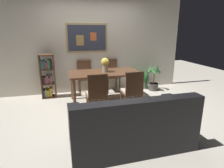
# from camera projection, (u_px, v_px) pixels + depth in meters

# --- Properties ---
(ground_plane) EXTENTS (12.00, 12.00, 0.00)m
(ground_plane) POSITION_uv_depth(u_px,v_px,m) (108.00, 111.00, 4.13)
(ground_plane) COLOR beige
(wall_back_with_painting) EXTENTS (5.20, 0.14, 2.60)m
(wall_back_with_painting) POSITION_uv_depth(u_px,v_px,m) (94.00, 45.00, 5.26)
(wall_back_with_painting) COLOR silver
(wall_back_with_painting) RESTS_ON ground_plane
(dining_table) EXTENTS (1.68, 0.89, 0.74)m
(dining_table) POSITION_uv_depth(u_px,v_px,m) (105.00, 76.00, 4.51)
(dining_table) COLOR brown
(dining_table) RESTS_ON ground_plane
(dining_chair_far_right) EXTENTS (0.40, 0.41, 0.91)m
(dining_chair_far_right) POSITION_uv_depth(u_px,v_px,m) (111.00, 72.00, 5.39)
(dining_chair_far_right) COLOR brown
(dining_chair_far_right) RESTS_ON ground_plane
(dining_chair_near_right) EXTENTS (0.40, 0.41, 0.91)m
(dining_chair_near_right) POSITION_uv_depth(u_px,v_px,m) (133.00, 89.00, 3.89)
(dining_chair_near_right) COLOR brown
(dining_chair_near_right) RESTS_ON ground_plane
(dining_chair_near_left) EXTENTS (0.40, 0.41, 0.91)m
(dining_chair_near_left) POSITION_uv_depth(u_px,v_px,m) (97.00, 92.00, 3.69)
(dining_chair_near_left) COLOR brown
(dining_chair_near_left) RESTS_ON ground_plane
(dining_chair_far_left) EXTENTS (0.40, 0.41, 0.91)m
(dining_chair_far_left) POSITION_uv_depth(u_px,v_px,m) (85.00, 74.00, 5.18)
(dining_chair_far_left) COLOR brown
(dining_chair_far_left) RESTS_ON ground_plane
(leather_couch) EXTENTS (1.80, 0.84, 0.84)m
(leather_couch) POSITION_uv_depth(u_px,v_px,m) (131.00, 128.00, 2.77)
(leather_couch) COLOR black
(leather_couch) RESTS_ON ground_plane
(bookshelf) EXTENTS (0.37, 0.28, 1.13)m
(bookshelf) POSITION_uv_depth(u_px,v_px,m) (48.00, 77.00, 4.82)
(bookshelf) COLOR brown
(bookshelf) RESTS_ON ground_plane
(potted_ivy) EXTENTS (0.35, 0.35, 0.55)m
(potted_ivy) POSITION_uv_depth(u_px,v_px,m) (143.00, 79.00, 5.67)
(potted_ivy) COLOR #B2ADA3
(potted_ivy) RESTS_ON ground_plane
(potted_palm) EXTENTS (0.40, 0.43, 0.80)m
(potted_palm) POSITION_uv_depth(u_px,v_px,m) (154.00, 80.00, 5.48)
(potted_palm) COLOR #4C4742
(potted_palm) RESTS_ON ground_plane
(flower_vase) EXTENTS (0.20, 0.20, 0.34)m
(flower_vase) POSITION_uv_depth(u_px,v_px,m) (105.00, 64.00, 4.43)
(flower_vase) COLOR tan
(flower_vase) RESTS_ON dining_table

